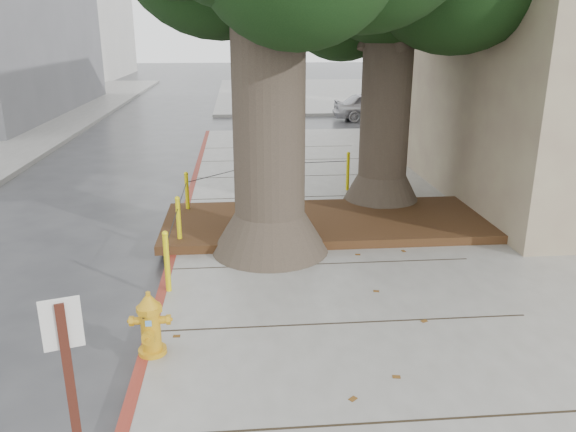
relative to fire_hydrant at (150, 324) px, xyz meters
name	(u,v)px	position (x,y,z in m)	size (l,w,h in m)	color
ground	(305,335)	(1.90, 0.52, -0.54)	(140.00, 140.00, 0.00)	#28282B
sidewalk_far	(343,93)	(7.90, 30.52, -0.47)	(16.00, 20.00, 0.15)	slate
curb_red	(172,262)	(-0.10, 3.02, -0.47)	(0.14, 26.00, 0.16)	maroon
planter_bed	(327,222)	(2.80, 4.42, -0.31)	(6.40, 2.60, 0.16)	black
building_side_white	(531,19)	(17.90, 26.52, 3.96)	(10.00, 10.00, 9.00)	silver
bollard_ring	(237,197)	(1.03, 4.90, 0.12)	(3.79, 5.39, 0.95)	yellow
fire_hydrant	(150,324)	(0.00, 0.00, 0.00)	(0.42, 0.37, 0.81)	gold
car_silver	(375,106)	(7.24, 19.13, 0.09)	(1.49, 3.71, 1.27)	#B8B7BD
car_red	(544,109)	(14.55, 17.90, 0.02)	(1.19, 3.42, 1.13)	#980E0D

